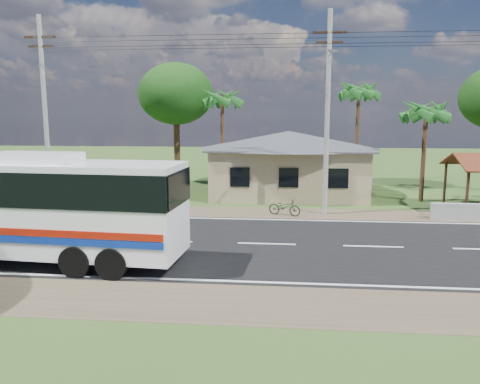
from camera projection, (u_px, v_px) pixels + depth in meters
The scene contains 10 objects.
ground at pixel (267, 244), 20.14m from camera, with size 120.00×120.00×0.00m, color #2A4A1A.
road at pixel (267, 244), 20.14m from camera, with size 120.00×16.00×0.03m.
house at pixel (288, 157), 32.38m from camera, with size 12.40×10.00×5.00m.
utility_poles at pixel (321, 110), 25.32m from camera, with size 32.80×2.22×11.00m.
palm_near at pixel (426, 111), 29.13m from camera, with size 2.80×2.80×6.70m.
palm_mid at pixel (359, 91), 33.64m from camera, with size 2.80×2.80×8.20m.
palm_far at pixel (222, 99), 35.13m from camera, with size 2.80×2.80×7.70m.
tree_behind_house at pixel (176, 94), 37.39m from camera, with size 6.00×6.00×9.61m.
coach_bus at pixel (8, 200), 17.47m from camera, with size 13.50×3.77×4.14m.
motorcycle at pixel (285, 207), 25.81m from camera, with size 0.64×1.83×0.96m, color black.
Camera 1 is at (0.67, -19.52, 5.53)m, focal length 35.00 mm.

